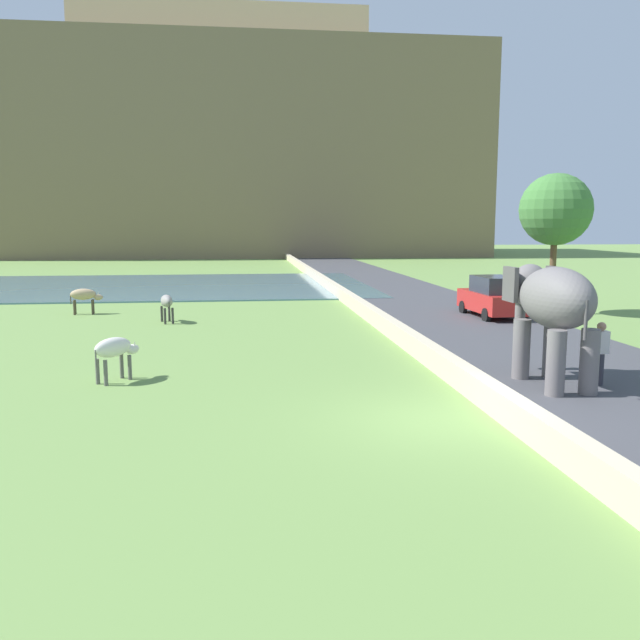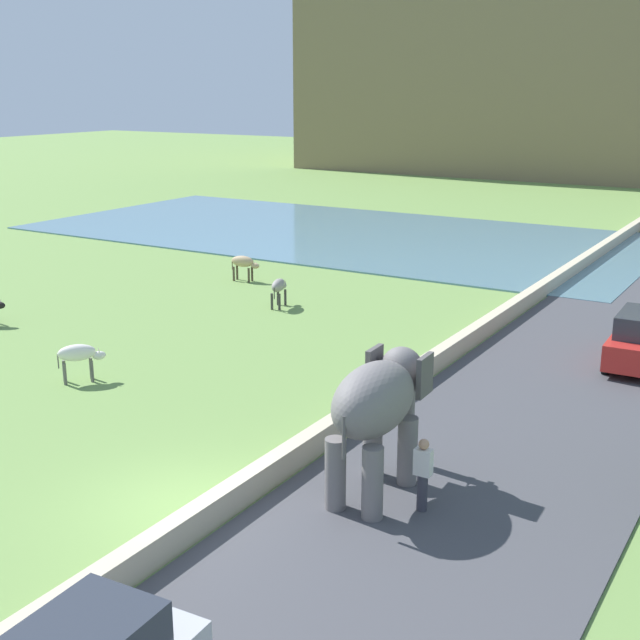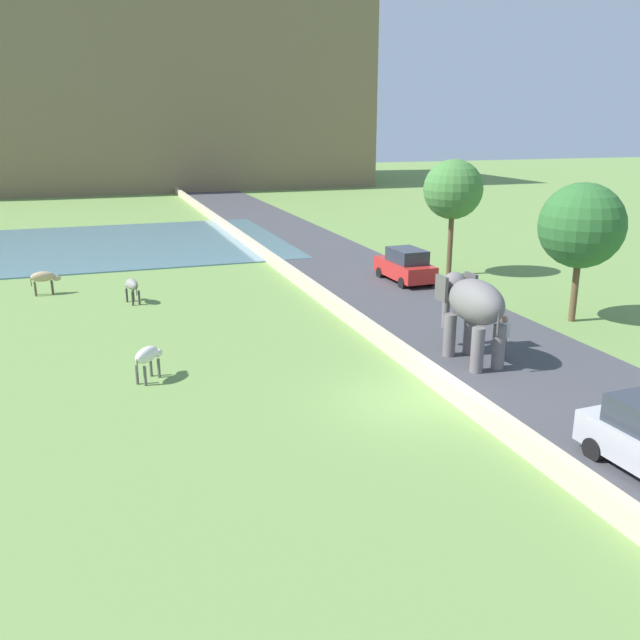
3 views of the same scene
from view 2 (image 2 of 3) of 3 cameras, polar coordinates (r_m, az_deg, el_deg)
ground_plane at (r=18.42m, az=-9.71°, el=-12.08°), size 220.00×220.00×0.00m
road_surface at (r=33.79m, az=20.06°, el=0.14°), size 7.00×120.00×0.06m
barrier_wall at (r=32.74m, az=12.89°, el=0.73°), size 0.40×110.00×0.61m
lake at (r=50.34m, az=1.02°, el=5.95°), size 36.00×18.00×0.08m
elephant at (r=17.75m, az=3.95°, el=-5.75°), size 1.50×3.49×2.99m
person_beside_elephant at (r=17.53m, az=6.97°, el=-10.28°), size 0.36×0.22×1.63m
cow_tan at (r=37.83m, az=-5.18°, el=3.87°), size 1.41×0.57×1.15m
cow_grey at (r=33.23m, az=-2.80°, el=2.27°), size 0.73×1.42×1.15m
cow_white at (r=25.81m, az=-16.00°, el=-2.27°), size 1.14×1.28×1.15m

